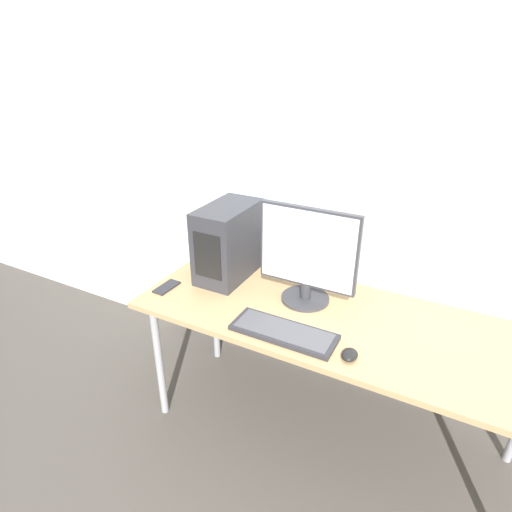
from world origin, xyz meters
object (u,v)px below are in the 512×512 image
Objects in this scene: keyboard at (284,332)px; cell_phone at (167,287)px; monitor_main at (308,256)px; mouse at (350,355)px; pc_tower at (228,242)px.

cell_phone is at bearing 173.84° from keyboard.
monitor_main reaches higher than mouse.
pc_tower is 0.86× the size of keyboard.
mouse reaches higher than cell_phone.
cell_phone is at bearing -161.27° from monitor_main.
monitor_main is 0.38m from keyboard.
keyboard is 5.42× the size of mouse.
mouse is at bearing -4.10° from keyboard.
mouse is at bearing -3.76° from cell_phone.
pc_tower is 4.69× the size of mouse.
keyboard is (0.02, -0.30, -0.23)m from monitor_main.
mouse is (0.78, -0.37, -0.18)m from pc_tower.
keyboard is at bearing -4.37° from cell_phone.
monitor_main is at bearing 134.75° from mouse.
mouse is 0.99m from cell_phone.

